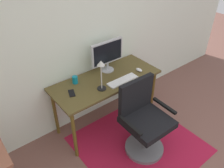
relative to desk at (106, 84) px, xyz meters
name	(u,v)px	position (x,y,z in m)	size (l,w,h in m)	color
wall_back	(92,30)	(0.07, 0.38, 0.62)	(6.00, 0.10, 2.60)	silver
area_rug	(139,144)	(0.08, -0.61, -0.68)	(1.48, 1.44, 0.01)	#A41633
desk	(106,84)	(0.00, 0.00, 0.00)	(1.46, 0.62, 0.77)	brown
monitor	(107,54)	(0.15, 0.17, 0.34)	(0.49, 0.18, 0.43)	#B2B2B7
keyboard	(123,80)	(0.14, -0.17, 0.09)	(0.43, 0.13, 0.02)	white
computer_mouse	(139,70)	(0.48, -0.12, 0.10)	(0.06, 0.10, 0.03)	white
coffee_cup	(75,80)	(-0.36, 0.17, 0.13)	(0.07, 0.07, 0.10)	#0E7993
cell_phone	(72,93)	(-0.51, 0.01, 0.09)	(0.07, 0.14, 0.01)	black
desk_lamp	(101,71)	(-0.18, -0.14, 0.34)	(0.11, 0.11, 0.40)	black
office_chair	(144,122)	(0.08, -0.65, -0.25)	(0.60, 0.53, 0.97)	slate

